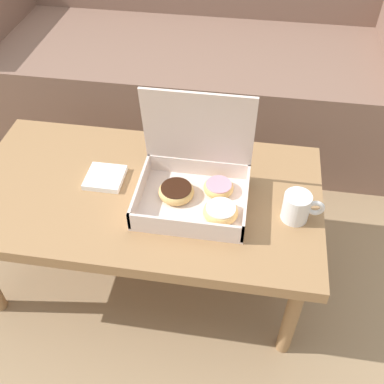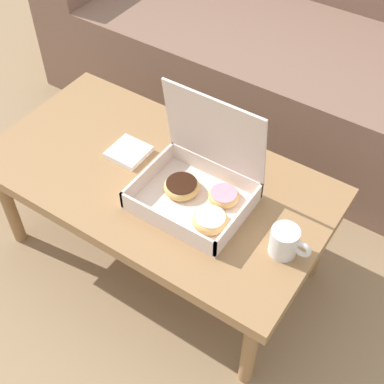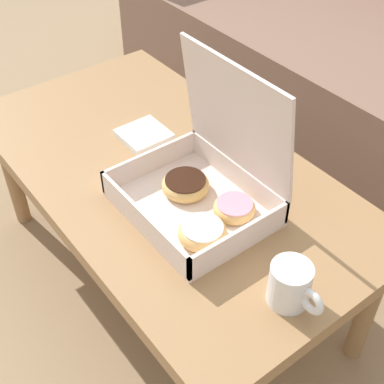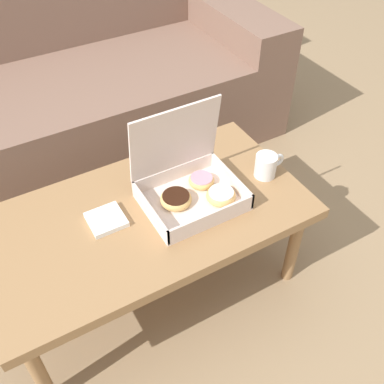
{
  "view_description": "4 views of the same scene",
  "coord_description": "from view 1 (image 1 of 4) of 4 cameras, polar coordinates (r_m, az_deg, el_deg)",
  "views": [
    {
      "loc": [
        0.3,
        -1.11,
        1.36
      ],
      "look_at": [
        0.15,
        -0.2,
        0.45
      ],
      "focal_mm": 42.0,
      "sensor_mm": 36.0,
      "label": 1
    },
    {
      "loc": [
        0.72,
        -1.06,
        1.57
      ],
      "look_at": [
        0.15,
        -0.2,
        0.45
      ],
      "focal_mm": 50.0,
      "sensor_mm": 36.0,
      "label": 2
    },
    {
      "loc": [
        0.82,
        -0.71,
        1.2
      ],
      "look_at": [
        0.15,
        -0.2,
        0.45
      ],
      "focal_mm": 50.0,
      "sensor_mm": 36.0,
      "label": 3
    },
    {
      "loc": [
        -0.37,
        -1.13,
        1.48
      ],
      "look_at": [
        0.15,
        -0.2,
        0.45
      ],
      "focal_mm": 42.0,
      "sensor_mm": 36.0,
      "label": 4
    }
  ],
  "objects": [
    {
      "name": "ground_plane",
      "position": [
        1.78,
        -3.93,
        -5.32
      ],
      "size": [
        12.0,
        12.0,
        0.0
      ],
      "primitive_type": "plane",
      "color": "#937756"
    },
    {
      "name": "couch",
      "position": [
        2.22,
        0.2,
        16.87
      ],
      "size": [
        2.13,
        0.86,
        0.98
      ],
      "color": "#7A5B4C",
      "rests_on": "ground_plane"
    },
    {
      "name": "coffee_table",
      "position": [
        1.4,
        -6.06,
        -0.97
      ],
      "size": [
        1.07,
        0.58,
        0.4
      ],
      "color": "#997047",
      "rests_on": "ground_plane"
    },
    {
      "name": "pastry_box",
      "position": [
        1.3,
        0.72,
        1.03
      ],
      "size": [
        0.32,
        0.26,
        0.32
      ],
      "color": "silver",
      "rests_on": "coffee_table"
    },
    {
      "name": "coffee_mug",
      "position": [
        1.29,
        13.24,
        -1.87
      ],
      "size": [
        0.12,
        0.08,
        0.09
      ],
      "color": "white",
      "rests_on": "coffee_table"
    },
    {
      "name": "napkin_stack",
      "position": [
        1.42,
        -10.98,
        1.82
      ],
      "size": [
        0.11,
        0.11,
        0.02
      ],
      "color": "white",
      "rests_on": "coffee_table"
    }
  ]
}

